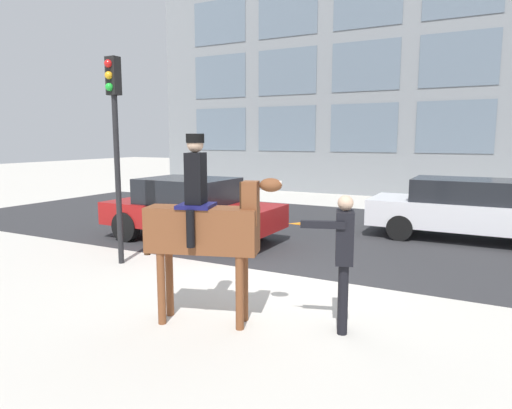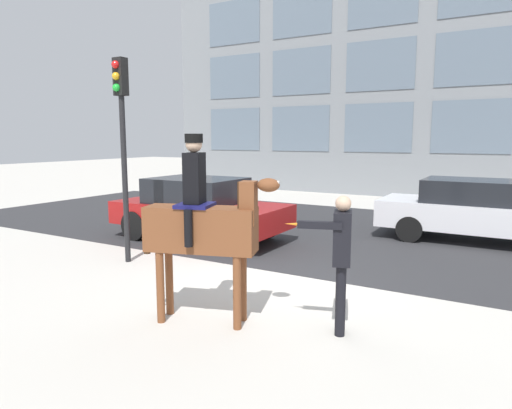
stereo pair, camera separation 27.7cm
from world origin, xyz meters
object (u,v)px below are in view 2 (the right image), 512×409
(mounted_horse_lead, at_px, (203,225))
(pedestrian_bystander, at_px, (341,253))
(traffic_light, at_px, (122,128))
(street_car_far_lane, at_px, (477,210))
(street_car_near_lane, at_px, (199,208))

(mounted_horse_lead, bearing_deg, pedestrian_bystander, 0.12)
(mounted_horse_lead, distance_m, traffic_light, 3.88)
(pedestrian_bystander, xyz_separation_m, street_car_far_lane, (1.05, 6.76, -0.28))
(mounted_horse_lead, relative_size, street_car_far_lane, 0.56)
(pedestrian_bystander, relative_size, street_car_far_lane, 0.39)
(street_car_near_lane, height_order, traffic_light, traffic_light)
(pedestrian_bystander, distance_m, traffic_light, 5.34)
(street_car_near_lane, distance_m, street_car_far_lane, 6.81)
(mounted_horse_lead, distance_m, street_car_near_lane, 5.25)
(street_car_near_lane, xyz_separation_m, traffic_light, (-0.00, -2.43, 1.91))
(street_car_far_lane, relative_size, traffic_light, 1.13)
(mounted_horse_lead, xyz_separation_m, street_car_near_lane, (-3.21, 4.12, -0.56))
(mounted_horse_lead, relative_size, street_car_near_lane, 0.59)
(mounted_horse_lead, height_order, traffic_light, traffic_light)
(pedestrian_bystander, height_order, traffic_light, traffic_light)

